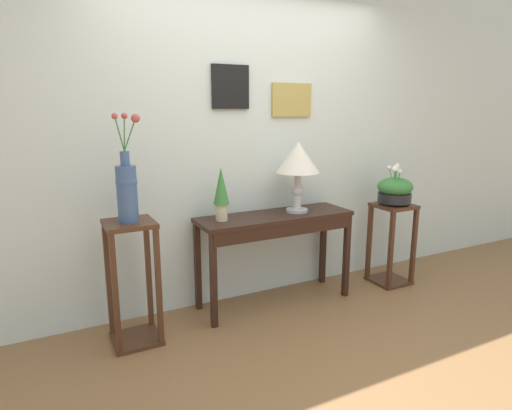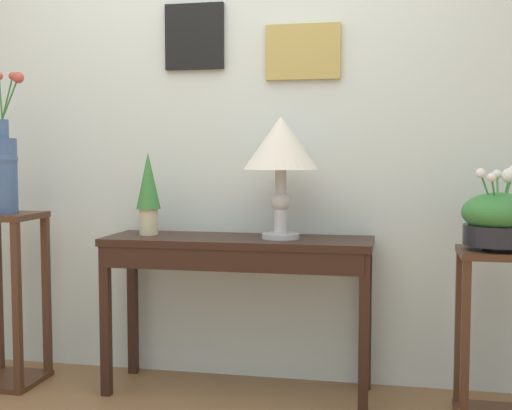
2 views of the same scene
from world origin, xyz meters
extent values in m
cube|color=brown|center=(0.00, 0.00, 0.00)|extent=(12.00, 12.00, 0.01)
cube|color=silver|center=(0.00, 1.39, 1.40)|extent=(9.00, 0.10, 2.80)
cube|color=black|center=(-0.16, 1.32, 1.77)|extent=(0.31, 0.02, 0.33)
cube|color=#93AC5E|center=(-0.16, 1.32, 1.77)|extent=(0.25, 0.01, 0.27)
cube|color=tan|center=(0.40, 1.32, 1.67)|extent=(0.37, 0.02, 0.27)
cube|color=#AA6BA7|center=(0.40, 1.32, 1.67)|extent=(0.30, 0.01, 0.22)
cube|color=black|center=(0.12, 1.09, 0.75)|extent=(1.29, 0.41, 0.03)
cube|color=black|center=(0.12, 0.91, 0.68)|extent=(1.22, 0.03, 0.10)
cube|color=black|center=(-0.49, 0.92, 0.37)|extent=(0.04, 0.04, 0.73)
cube|color=black|center=(0.73, 0.92, 0.37)|extent=(0.04, 0.04, 0.73)
cube|color=black|center=(-0.49, 1.26, 0.37)|extent=(0.04, 0.04, 0.73)
cube|color=black|center=(0.73, 1.26, 0.37)|extent=(0.04, 0.04, 0.73)
cylinder|color=#B7B7BC|center=(0.33, 1.09, 0.78)|extent=(0.18, 0.18, 0.02)
cylinder|color=#B7B7BC|center=(0.33, 1.09, 0.87)|extent=(0.06, 0.06, 0.15)
sphere|color=#B7B7BC|center=(0.33, 1.09, 0.94)|extent=(0.10, 0.10, 0.10)
cylinder|color=#B7B7BC|center=(0.33, 1.09, 1.02)|extent=(0.05, 0.05, 0.15)
cone|color=beige|center=(0.33, 1.09, 1.22)|extent=(0.36, 0.36, 0.25)
cylinder|color=beige|center=(-0.34, 1.11, 0.83)|extent=(0.09, 0.09, 0.13)
cone|color=#387A38|center=(-0.34, 1.11, 1.04)|extent=(0.12, 0.12, 0.28)
cube|color=#472819|center=(-1.06, 0.99, 0.86)|extent=(0.32, 0.32, 0.03)
cube|color=#472819|center=(-1.06, 0.99, 0.01)|extent=(0.32, 0.32, 0.03)
cube|color=#472819|center=(-1.20, 0.85, 0.44)|extent=(0.04, 0.03, 0.81)
cube|color=#472819|center=(-0.92, 0.85, 0.44)|extent=(0.03, 0.03, 0.81)
cube|color=#472819|center=(-1.20, 1.13, 0.44)|extent=(0.04, 0.04, 0.81)
cube|color=#472819|center=(-0.92, 1.13, 0.44)|extent=(0.03, 0.04, 0.81)
cylinder|color=#3D5684|center=(-1.06, 0.99, 1.06)|extent=(0.13, 0.13, 0.37)
sphere|color=#3D5684|center=(-1.06, 0.99, 1.14)|extent=(0.14, 0.14, 0.14)
cylinder|color=#3D5684|center=(-1.06, 0.99, 1.29)|extent=(0.06, 0.06, 0.09)
cylinder|color=#2D662D|center=(-1.04, 1.02, 1.45)|extent=(0.04, 0.07, 0.22)
sphere|color=#B7473D|center=(-1.03, 1.05, 1.56)|extent=(0.04, 0.04, 0.04)
cylinder|color=#2D662D|center=(-1.01, 1.00, 1.44)|extent=(0.09, 0.02, 0.21)
sphere|color=#B7473D|center=(-0.97, 1.00, 1.54)|extent=(0.06, 0.06, 0.06)
cylinder|color=#2D662D|center=(-1.07, 1.01, 1.45)|extent=(0.05, 0.05, 0.22)
sphere|color=#B7473D|center=(-1.09, 1.03, 1.56)|extent=(0.04, 0.04, 0.04)
cube|color=#472819|center=(1.29, 0.98, 0.74)|extent=(0.32, 0.32, 0.03)
cube|color=#472819|center=(1.29, 0.98, 0.01)|extent=(0.32, 0.32, 0.03)
cube|color=#472819|center=(1.15, 0.84, 0.38)|extent=(0.04, 0.03, 0.69)
cube|color=#472819|center=(1.43, 0.84, 0.38)|extent=(0.04, 0.03, 0.69)
cube|color=#472819|center=(1.15, 1.12, 0.38)|extent=(0.04, 0.04, 0.69)
cube|color=#472819|center=(1.43, 1.12, 0.38)|extent=(0.04, 0.04, 0.69)
cylinder|color=black|center=(1.29, 0.98, 0.76)|extent=(0.13, 0.13, 0.02)
cylinder|color=black|center=(1.29, 0.98, 0.82)|extent=(0.29, 0.29, 0.09)
ellipsoid|color=#387A38|center=(1.29, 0.98, 0.92)|extent=(0.31, 0.31, 0.17)
cylinder|color=#387A38|center=(1.25, 0.94, 0.97)|extent=(0.10, 0.07, 0.23)
sphere|color=white|center=(1.21, 0.91, 1.08)|extent=(0.04, 0.04, 0.04)
cylinder|color=#387A38|center=(1.33, 1.00, 0.98)|extent=(0.07, 0.06, 0.24)
sphere|color=white|center=(1.36, 1.03, 1.10)|extent=(0.04, 0.04, 0.04)
cylinder|color=#387A38|center=(1.29, 1.02, 0.97)|extent=(0.01, 0.10, 0.22)
sphere|color=white|center=(1.30, 1.07, 1.08)|extent=(0.04, 0.04, 0.04)
cylinder|color=#387A38|center=(1.32, 1.00, 0.97)|extent=(0.06, 0.07, 0.21)
sphere|color=white|center=(1.34, 1.03, 1.07)|extent=(0.07, 0.07, 0.07)
cylinder|color=#387A38|center=(1.27, 0.93, 0.96)|extent=(0.05, 0.10, 0.21)
sphere|color=white|center=(1.25, 0.89, 1.07)|extent=(0.04, 0.04, 0.04)
camera|label=1|loc=(-1.57, -1.87, 1.60)|focal=30.41mm
camera|label=2|loc=(0.85, -2.03, 1.16)|focal=47.06mm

